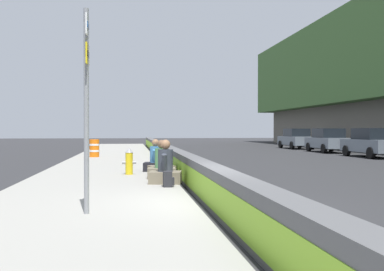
{
  "coord_description": "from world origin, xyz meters",
  "views": [
    {
      "loc": [
        -9.29,
        1.75,
        1.62
      ],
      "look_at": [
        7.38,
        -0.45,
        1.41
      ],
      "focal_mm": 43.84,
      "sensor_mm": 36.0,
      "label": 1
    }
  ],
  "objects_px": {
    "seated_person_middle": "(162,166)",
    "parked_car_far": "(296,139)",
    "route_sign_post": "(87,96)",
    "seated_person_rear": "(162,164)",
    "parked_car_midline": "(328,140)",
    "parked_car_fourth": "(372,143)",
    "seated_person_foreground": "(165,170)",
    "fire_hydrant": "(129,161)",
    "seated_person_far": "(155,161)",
    "backpack": "(168,179)",
    "construction_barrel": "(94,148)"
  },
  "relations": [
    {
      "from": "parked_car_fourth",
      "to": "fire_hydrant",
      "type": "bearing_deg",
      "value": 125.74
    },
    {
      "from": "seated_person_rear",
      "to": "backpack",
      "type": "relative_size",
      "value": 2.78
    },
    {
      "from": "fire_hydrant",
      "to": "parked_car_midline",
      "type": "xyz_separation_m",
      "value": [
        16.17,
        -13.96,
        0.27
      ]
    },
    {
      "from": "construction_barrel",
      "to": "route_sign_post",
      "type": "bearing_deg",
      "value": -176.13
    },
    {
      "from": "seated_person_rear",
      "to": "seated_person_far",
      "type": "bearing_deg",
      "value": 5.27
    },
    {
      "from": "fire_hydrant",
      "to": "parked_car_far",
      "type": "xyz_separation_m",
      "value": [
        22.63,
        -13.97,
        0.27
      ]
    },
    {
      "from": "seated_person_far",
      "to": "parked_car_midline",
      "type": "height_order",
      "value": "parked_car_midline"
    },
    {
      "from": "seated_person_far",
      "to": "construction_barrel",
      "type": "distance_m",
      "value": 9.47
    },
    {
      "from": "seated_person_rear",
      "to": "parked_car_far",
      "type": "relative_size",
      "value": 0.25
    },
    {
      "from": "construction_barrel",
      "to": "seated_person_rear",
      "type": "bearing_deg",
      "value": -164.22
    },
    {
      "from": "parked_car_midline",
      "to": "parked_car_far",
      "type": "relative_size",
      "value": 1.01
    },
    {
      "from": "fire_hydrant",
      "to": "parked_car_fourth",
      "type": "distance_m",
      "value": 17.23
    },
    {
      "from": "backpack",
      "to": "construction_barrel",
      "type": "xyz_separation_m",
      "value": [
        13.67,
        2.89,
        0.28
      ]
    },
    {
      "from": "seated_person_middle",
      "to": "parked_car_far",
      "type": "relative_size",
      "value": 0.26
    },
    {
      "from": "fire_hydrant",
      "to": "parked_car_fourth",
      "type": "height_order",
      "value": "parked_car_fourth"
    },
    {
      "from": "seated_person_far",
      "to": "backpack",
      "type": "relative_size",
      "value": 2.85
    },
    {
      "from": "construction_barrel",
      "to": "parked_car_fourth",
      "type": "height_order",
      "value": "parked_car_fourth"
    },
    {
      "from": "seated_person_middle",
      "to": "construction_barrel",
      "type": "bearing_deg",
      "value": 14.07
    },
    {
      "from": "parked_car_far",
      "to": "seated_person_middle",
      "type": "bearing_deg",
      "value": 151.48
    },
    {
      "from": "seated_person_rear",
      "to": "seated_person_far",
      "type": "distance_m",
      "value": 1.38
    },
    {
      "from": "seated_person_foreground",
      "to": "seated_person_middle",
      "type": "distance_m",
      "value": 1.38
    },
    {
      "from": "construction_barrel",
      "to": "parked_car_midline",
      "type": "bearing_deg",
      "value": -69.36
    },
    {
      "from": "construction_barrel",
      "to": "parked_car_far",
      "type": "bearing_deg",
      "value": -51.9
    },
    {
      "from": "parked_car_far",
      "to": "construction_barrel",
      "type": "bearing_deg",
      "value": 128.1
    },
    {
      "from": "parked_car_fourth",
      "to": "seated_person_foreground",
      "type": "bearing_deg",
      "value": 134.4
    },
    {
      "from": "seated_person_middle",
      "to": "parked_car_fourth",
      "type": "height_order",
      "value": "parked_car_fourth"
    },
    {
      "from": "fire_hydrant",
      "to": "seated_person_middle",
      "type": "height_order",
      "value": "seated_person_middle"
    },
    {
      "from": "seated_person_far",
      "to": "backpack",
      "type": "xyz_separation_m",
      "value": [
        -4.63,
        -0.08,
        -0.16
      ]
    },
    {
      "from": "fire_hydrant",
      "to": "seated_person_far",
      "type": "xyz_separation_m",
      "value": [
        1.15,
        -0.93,
        -0.09
      ]
    },
    {
      "from": "route_sign_post",
      "to": "fire_hydrant",
      "type": "xyz_separation_m",
      "value": [
        7.15,
        -0.72,
        -1.62
      ]
    },
    {
      "from": "seated_person_middle",
      "to": "parked_car_far",
      "type": "bearing_deg",
      "value": -28.52
    },
    {
      "from": "fire_hydrant",
      "to": "parked_car_midline",
      "type": "distance_m",
      "value": 21.36
    },
    {
      "from": "route_sign_post",
      "to": "seated_person_rear",
      "type": "height_order",
      "value": "route_sign_post"
    },
    {
      "from": "parked_car_midline",
      "to": "parked_car_far",
      "type": "xyz_separation_m",
      "value": [
        6.47,
        -0.01,
        0.0
      ]
    },
    {
      "from": "fire_hydrant",
      "to": "route_sign_post",
      "type": "bearing_deg",
      "value": 174.27
    },
    {
      "from": "route_sign_post",
      "to": "construction_barrel",
      "type": "height_order",
      "value": "route_sign_post"
    },
    {
      "from": "seated_person_foreground",
      "to": "seated_person_far",
      "type": "bearing_deg",
      "value": 1.1
    },
    {
      "from": "seated_person_middle",
      "to": "construction_barrel",
      "type": "relative_size",
      "value": 1.23
    },
    {
      "from": "route_sign_post",
      "to": "seated_person_rear",
      "type": "relative_size",
      "value": 3.24
    },
    {
      "from": "backpack",
      "to": "parked_car_midline",
      "type": "relative_size",
      "value": 0.09
    },
    {
      "from": "seated_person_rear",
      "to": "parked_car_far",
      "type": "distance_m",
      "value": 26.25
    },
    {
      "from": "route_sign_post",
      "to": "parked_car_midline",
      "type": "distance_m",
      "value": 27.58
    },
    {
      "from": "backpack",
      "to": "parked_car_far",
      "type": "xyz_separation_m",
      "value": [
        26.11,
        -12.97,
        0.53
      ]
    },
    {
      "from": "seated_person_middle",
      "to": "backpack",
      "type": "distance_m",
      "value": 2.21
    },
    {
      "from": "route_sign_post",
      "to": "seated_person_far",
      "type": "height_order",
      "value": "route_sign_post"
    },
    {
      "from": "seated_person_middle",
      "to": "route_sign_post",
      "type": "bearing_deg",
      "value": 163.87
    },
    {
      "from": "backpack",
      "to": "route_sign_post",
      "type": "bearing_deg",
      "value": 154.9
    },
    {
      "from": "backpack",
      "to": "parked_car_midline",
      "type": "height_order",
      "value": "parked_car_midline"
    },
    {
      "from": "seated_person_rear",
      "to": "parked_car_fourth",
      "type": "xyz_separation_m",
      "value": [
        10.28,
        -12.93,
        0.38
      ]
    },
    {
      "from": "fire_hydrant",
      "to": "seated_person_middle",
      "type": "bearing_deg",
      "value": -142.29
    }
  ]
}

